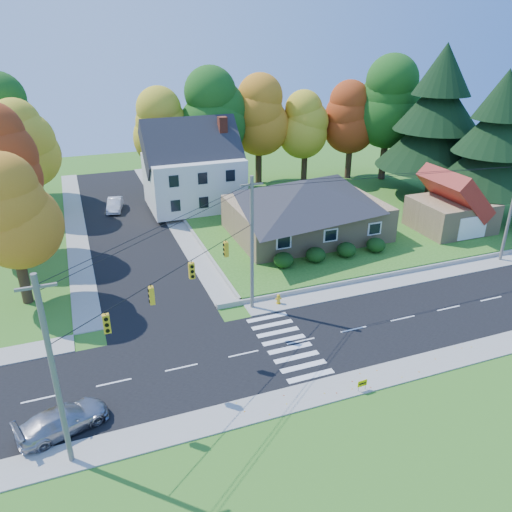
{
  "coord_description": "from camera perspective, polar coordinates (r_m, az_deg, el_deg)",
  "views": [
    {
      "loc": [
        -12.46,
        -24.71,
        18.82
      ],
      "look_at": [
        -0.14,
        8.0,
        2.78
      ],
      "focal_mm": 35.0,
      "sensor_mm": 36.0,
      "label": 1
    }
  ],
  "objects": [
    {
      "name": "tree_west_3",
      "position": [
        65.76,
        -26.9,
        13.6
      ],
      "size": [
        7.84,
        7.84,
        14.6
      ],
      "color": "#3F2A19",
      "rests_on": "ground"
    },
    {
      "name": "hedge_row",
      "position": [
        43.61,
        8.6,
        0.43
      ],
      "size": [
        10.7,
        1.7,
        1.27
      ],
      "color": "#163A10",
      "rests_on": "lawn"
    },
    {
      "name": "traffic_infrastructure",
      "position": [
        31.9,
        4.2,
        -0.8
      ],
      "size": [
        38.1,
        10.66,
        10.0
      ],
      "color": "#666059",
      "rests_on": "ground"
    },
    {
      "name": "ground",
      "position": [
        33.47,
        5.14,
        -9.69
      ],
      "size": [
        120.0,
        120.0,
        0.0
      ],
      "primitive_type": "plane",
      "color": "#3D7923"
    },
    {
      "name": "sidewalk_north",
      "position": [
        37.29,
        1.84,
        -5.61
      ],
      "size": [
        90.0,
        2.0,
        0.08
      ],
      "primitive_type": "cube",
      "color": "#9C9A90",
      "rests_on": "ground"
    },
    {
      "name": "lawn",
      "position": [
        55.52,
        8.02,
        4.86
      ],
      "size": [
        30.0,
        30.0,
        0.5
      ],
      "primitive_type": "cube",
      "color": "#3D7923",
      "rests_on": "ground"
    },
    {
      "name": "garage",
      "position": [
        52.82,
        21.55,
        5.28
      ],
      "size": [
        7.3,
        6.3,
        4.6
      ],
      "color": "tan",
      "rests_on": "lawn"
    },
    {
      "name": "colonial_house",
      "position": [
        56.01,
        -7.15,
        9.73
      ],
      "size": [
        10.4,
        8.4,
        9.6
      ],
      "color": "silver",
      "rests_on": "lawn"
    },
    {
      "name": "silver_sedan",
      "position": [
        28.41,
        -21.2,
        -17.07
      ],
      "size": [
        4.93,
        3.24,
        1.33
      ],
      "primitive_type": "imported",
      "rotation": [
        0.0,
        0.0,
        1.9
      ],
      "color": "#A0A0A9",
      "rests_on": "road_main"
    },
    {
      "name": "tree_lot_1",
      "position": [
        60.72,
        -4.84,
        15.84
      ],
      "size": [
        7.84,
        7.84,
        14.6
      ],
      "color": "#3F2A19",
      "rests_on": "lawn"
    },
    {
      "name": "tree_west_2",
      "position": [
        57.95,
        -25.25,
        11.4
      ],
      "size": [
        6.72,
        6.72,
        12.51
      ],
      "color": "#3F2A19",
      "rests_on": "ground"
    },
    {
      "name": "tree_lot_3",
      "position": [
        65.31,
        5.72,
        14.68
      ],
      "size": [
        6.16,
        6.16,
        11.47
      ],
      "color": "#3F2A19",
      "rests_on": "lawn"
    },
    {
      "name": "tree_lot_5",
      "position": [
        67.42,
        14.99,
        16.57
      ],
      "size": [
        8.4,
        8.4,
        15.64
      ],
      "color": "#3F2A19",
      "rests_on": "lawn"
    },
    {
      "name": "fire_hydrant",
      "position": [
        37.29,
        2.58,
        -4.98
      ],
      "size": [
        0.48,
        0.37,
        0.84
      ],
      "color": "gold",
      "rests_on": "ground"
    },
    {
      "name": "road_main",
      "position": [
        33.46,
        5.14,
        -9.67
      ],
      "size": [
        90.0,
        8.0,
        0.02
      ],
      "primitive_type": "cube",
      "color": "black",
      "rests_on": "ground"
    },
    {
      "name": "white_car",
      "position": [
        58.53,
        -15.85,
        5.67
      ],
      "size": [
        2.27,
        4.4,
        1.38
      ],
      "primitive_type": "imported",
      "rotation": [
        0.0,
        0.0,
        -0.2
      ],
      "color": "silver",
      "rests_on": "road_cross"
    },
    {
      "name": "yard_sign",
      "position": [
        29.65,
        12.06,
        -14.07
      ],
      "size": [
        0.61,
        0.06,
        0.76
      ],
      "color": "black",
      "rests_on": "ground"
    },
    {
      "name": "tree_lot_4",
      "position": [
        67.19,
        10.91,
        15.22
      ],
      "size": [
        6.72,
        6.72,
        12.51
      ],
      "color": "#3F2A19",
      "rests_on": "lawn"
    },
    {
      "name": "tree_west_0",
      "position": [
        38.79,
        -26.39,
        4.52
      ],
      "size": [
        6.16,
        6.16,
        11.47
      ],
      "color": "#3F2A19",
      "rests_on": "ground"
    },
    {
      "name": "tree_west_1",
      "position": [
        48.17,
        -27.11,
        9.56
      ],
      "size": [
        7.28,
        7.28,
        13.56
      ],
      "color": "#3F2A19",
      "rests_on": "ground"
    },
    {
      "name": "road_cross",
      "position": [
        54.27,
        -14.64,
        3.54
      ],
      "size": [
        8.0,
        44.0,
        0.02
      ],
      "primitive_type": "cube",
      "color": "black",
      "rests_on": "ground"
    },
    {
      "name": "tree_lot_0",
      "position": [
        60.56,
        -10.7,
        14.24
      ],
      "size": [
        6.72,
        6.72,
        12.51
      ],
      "color": "#3F2A19",
      "rests_on": "lawn"
    },
    {
      "name": "ranch_house",
      "position": [
        48.15,
        5.75,
        5.67
      ],
      "size": [
        14.6,
        10.6,
        5.4
      ],
      "color": "tan",
      "rests_on": "lawn"
    },
    {
      "name": "tree_lot_2",
      "position": [
        63.63,
        0.31,
        15.73
      ],
      "size": [
        7.28,
        7.28,
        13.56
      ],
      "color": "#3F2A19",
      "rests_on": "lawn"
    },
    {
      "name": "conifer_east_b",
      "position": [
        56.98,
        25.72,
        11.61
      ],
      "size": [
        11.2,
        11.2,
        14.84
      ],
      "color": "#3F2A19",
      "rests_on": "lawn"
    },
    {
      "name": "sidewalk_south",
      "position": [
        29.94,
        9.37,
        -14.6
      ],
      "size": [
        90.0,
        2.0,
        0.08
      ],
      "primitive_type": "cube",
      "color": "#9C9A90",
      "rests_on": "ground"
    },
    {
      "name": "conifer_east_a",
      "position": [
        61.87,
        19.98,
        14.46
      ],
      "size": [
        12.8,
        12.8,
        16.96
      ],
      "color": "#3F2A19",
      "rests_on": "lawn"
    }
  ]
}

